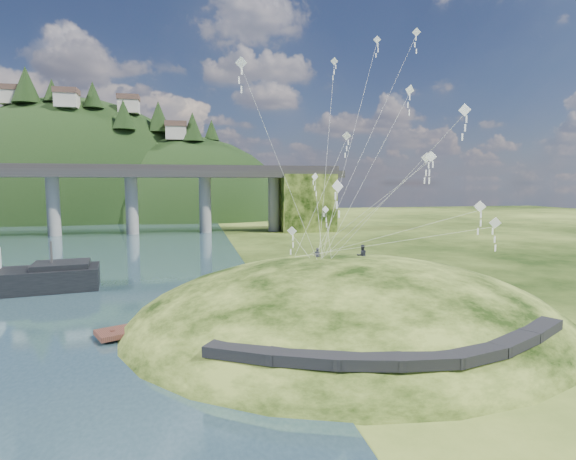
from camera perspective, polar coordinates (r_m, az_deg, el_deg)
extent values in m
plane|color=black|center=(33.28, -4.68, -13.30)|extent=(320.00, 320.00, 0.00)
ellipsoid|color=black|center=(37.42, 7.51, -13.56)|extent=(36.00, 32.00, 13.00)
cube|color=black|center=(24.96, -5.76, -15.07)|extent=(4.32, 3.62, 0.71)
cube|color=black|center=(23.92, 2.14, -15.84)|extent=(4.10, 2.97, 0.61)
cube|color=black|center=(23.93, 10.02, -15.94)|extent=(3.85, 2.37, 0.62)
cube|color=black|center=(24.80, 17.10, -15.42)|extent=(3.62, 1.83, 0.66)
cube|color=black|center=(26.48, 22.74, -14.21)|extent=(3.82, 2.27, 0.68)
cube|color=black|center=(28.90, 26.64, -12.48)|extent=(4.11, 2.97, 0.71)
cube|color=black|center=(31.89, 29.15, -10.84)|extent=(4.26, 3.43, 0.66)
cylinder|color=gray|center=(105.05, -27.66, 2.84)|extent=(2.60, 2.60, 13.00)
cylinder|color=gray|center=(102.03, -19.23, 3.12)|extent=(2.60, 2.60, 13.00)
cylinder|color=gray|center=(101.31, -10.48, 3.33)|extent=(2.60, 2.60, 13.00)
cylinder|color=gray|center=(102.94, -1.81, 3.47)|extent=(2.60, 2.60, 13.00)
cube|color=black|center=(104.55, 2.24, 3.51)|extent=(12.00, 11.00, 13.00)
ellipsoid|color=black|center=(162.12, -24.94, -0.61)|extent=(96.00, 68.00, 88.00)
ellipsoid|color=black|center=(150.63, -12.45, -2.18)|extent=(76.00, 56.00, 72.00)
cone|color=black|center=(155.42, -30.34, 15.64)|extent=(8.01, 8.01, 10.54)
cone|color=black|center=(152.72, -27.79, 15.44)|extent=(4.97, 4.97, 6.54)
cone|color=black|center=(148.05, -23.55, 15.48)|extent=(5.83, 5.83, 7.67)
cone|color=black|center=(140.84, -20.17, 13.61)|extent=(6.47, 6.47, 8.51)
cone|color=black|center=(146.85, -16.13, 13.66)|extent=(7.13, 7.13, 9.38)
cone|color=black|center=(141.21, -12.03, 12.71)|extent=(6.56, 6.56, 8.63)
cone|color=black|center=(146.90, -9.69, 12.41)|extent=(4.88, 4.88, 6.42)
cube|color=beige|center=(159.61, -31.69, 14.11)|extent=(6.00, 5.00, 4.00)
cube|color=brown|center=(160.05, -31.75, 15.06)|extent=(6.40, 5.40, 1.60)
cube|color=beige|center=(147.05, -26.27, 14.48)|extent=(6.00, 5.00, 4.00)
cube|color=brown|center=(147.50, -26.32, 15.51)|extent=(6.40, 5.40, 1.60)
cube|color=beige|center=(150.06, -19.56, 14.52)|extent=(6.00, 5.00, 4.00)
cube|color=brown|center=(150.50, -19.60, 15.54)|extent=(6.40, 5.40, 1.60)
cube|color=beige|center=(142.00, -14.03, 11.81)|extent=(6.00, 5.00, 4.00)
cube|color=brown|center=(142.31, -14.06, 12.90)|extent=(6.40, 5.40, 1.60)
cube|color=black|center=(52.18, -26.82, -3.95)|extent=(5.92, 5.17, 0.53)
cylinder|color=#2D2B2B|center=(52.12, -27.84, -2.73)|extent=(0.21, 0.21, 2.66)
cube|color=#3C1F18|center=(36.53, -11.95, -10.90)|extent=(13.91, 7.85, 0.36)
cylinder|color=#3C1F18|center=(34.69, -21.39, -12.54)|extent=(0.31, 0.31, 1.02)
cylinder|color=#3C1F18|center=(35.53, -16.53, -11.93)|extent=(0.31, 0.31, 1.02)
cylinder|color=#3C1F18|center=(36.60, -11.95, -11.28)|extent=(0.31, 0.31, 1.02)
cylinder|color=#3C1F18|center=(37.89, -7.67, -10.60)|extent=(0.31, 0.31, 1.02)
cylinder|color=#3C1F18|center=(39.38, -3.71, -9.92)|extent=(0.31, 0.31, 1.02)
imported|color=#252531|center=(37.18, 3.75, -2.26)|extent=(0.65, 0.55, 1.52)
imported|color=#252531|center=(38.21, 9.40, -1.84)|extent=(0.91, 0.71, 1.85)
cube|color=silver|center=(32.64, 23.19, 2.77)|extent=(0.61, 0.56, 0.78)
cube|color=silver|center=(32.68, 23.15, 1.80)|extent=(0.10, 0.07, 0.45)
cube|color=silver|center=(32.72, 23.11, 0.83)|extent=(0.10, 0.07, 0.45)
cube|color=silver|center=(32.77, 23.07, -0.14)|extent=(0.10, 0.07, 0.45)
cube|color=silver|center=(31.32, 21.53, 13.99)|extent=(0.50, 0.66, 0.77)
cube|color=silver|center=(31.24, 21.49, 12.98)|extent=(0.09, 0.08, 0.46)
cube|color=silver|center=(31.17, 21.45, 11.96)|extent=(0.09, 0.08, 0.46)
cube|color=silver|center=(31.11, 21.41, 10.93)|extent=(0.09, 0.08, 0.46)
cube|color=silver|center=(45.11, 11.25, 22.64)|extent=(0.62, 0.34, 0.66)
cube|color=silver|center=(44.97, 11.23, 22.05)|extent=(0.09, 0.03, 0.39)
cube|color=silver|center=(44.84, 11.22, 21.46)|extent=(0.09, 0.03, 0.39)
cube|color=silver|center=(44.72, 11.21, 20.87)|extent=(0.09, 0.03, 0.39)
cube|color=silver|center=(40.24, 3.44, 6.76)|extent=(0.66, 0.33, 0.71)
cube|color=silver|center=(40.24, 3.44, 6.04)|extent=(0.09, 0.07, 0.41)
cube|color=silver|center=(40.24, 3.43, 5.32)|extent=(0.09, 0.07, 0.41)
cube|color=silver|center=(40.25, 3.43, 4.60)|extent=(0.09, 0.07, 0.41)
cube|color=silver|center=(40.28, 7.46, 11.78)|extent=(0.78, 0.28, 0.76)
cube|color=silver|center=(40.22, 7.45, 10.99)|extent=(0.10, 0.03, 0.45)
cube|color=silver|center=(40.18, 7.44, 10.20)|extent=(0.10, 0.03, 0.45)
cube|color=silver|center=(40.14, 7.43, 9.41)|extent=(0.10, 0.03, 0.45)
cube|color=silver|center=(29.75, 6.32, 5.53)|extent=(0.58, 0.69, 0.86)
cube|color=silver|center=(29.76, 6.31, 4.35)|extent=(0.10, 0.09, 0.50)
cube|color=silver|center=(29.78, 6.29, 3.18)|extent=(0.10, 0.09, 0.50)
cube|color=silver|center=(29.82, 6.28, 2.00)|extent=(0.10, 0.09, 0.50)
cube|color=silver|center=(41.32, 15.21, 16.77)|extent=(0.86, 0.29, 0.84)
cube|color=silver|center=(41.20, 15.18, 15.93)|extent=(0.11, 0.07, 0.50)
cube|color=silver|center=(41.10, 15.16, 15.09)|extent=(0.11, 0.07, 0.50)
cube|color=silver|center=(41.00, 15.13, 14.24)|extent=(0.11, 0.07, 0.50)
cube|color=silver|center=(35.71, 24.83, 0.83)|extent=(0.83, 0.33, 0.85)
cube|color=silver|center=(35.77, 24.79, -0.14)|extent=(0.11, 0.04, 0.50)
cube|color=silver|center=(35.83, 24.74, -1.12)|extent=(0.11, 0.04, 0.50)
cube|color=silver|center=(35.91, 24.70, -2.09)|extent=(0.11, 0.04, 0.50)
cube|color=silver|center=(32.36, 17.19, 8.77)|extent=(0.72, 0.22, 0.72)
cube|color=silver|center=(32.34, 17.17, 7.86)|extent=(0.09, 0.02, 0.42)
cube|color=silver|center=(32.32, 17.14, 6.94)|extent=(0.09, 0.02, 0.42)
cube|color=silver|center=(32.32, 17.11, 6.03)|extent=(0.09, 0.02, 0.42)
cube|color=silver|center=(48.99, 16.00, 23.01)|extent=(0.75, 0.42, 0.79)
cube|color=silver|center=(48.82, 15.98, 22.36)|extent=(0.11, 0.04, 0.48)
cube|color=silver|center=(48.65, 15.96, 21.70)|extent=(0.11, 0.04, 0.48)
cube|color=silver|center=(48.50, 15.94, 21.04)|extent=(0.11, 0.04, 0.48)
cube|color=silver|center=(30.80, 17.71, 8.88)|extent=(0.55, 0.53, 0.72)
cube|color=silver|center=(30.77, 17.68, 7.91)|extent=(0.09, 0.06, 0.42)
cube|color=silver|center=(30.76, 17.65, 6.95)|extent=(0.09, 0.06, 0.42)
cube|color=silver|center=(30.75, 17.62, 5.98)|extent=(0.09, 0.06, 0.42)
cube|color=silver|center=(32.48, -5.98, 20.38)|extent=(0.81, 0.30, 0.80)
cube|color=silver|center=(32.34, -5.97, 19.38)|extent=(0.11, 0.03, 0.48)
cube|color=silver|center=(32.21, -5.96, 18.37)|extent=(0.11, 0.03, 0.48)
cube|color=silver|center=(32.09, -5.95, 17.35)|extent=(0.11, 0.03, 0.48)
cube|color=silver|center=(40.11, 4.79, 2.61)|extent=(0.48, 0.51, 0.66)
cube|color=silver|center=(40.14, 4.79, 1.94)|extent=(0.08, 0.07, 0.38)
cube|color=silver|center=(40.17, 4.78, 1.27)|extent=(0.08, 0.07, 0.38)
cube|color=silver|center=(40.21, 4.77, 0.61)|extent=(0.08, 0.07, 0.38)
cube|color=silver|center=(45.38, 5.90, 20.54)|extent=(0.70, 0.25, 0.70)
cube|color=silver|center=(45.26, 5.89, 19.92)|extent=(0.09, 0.02, 0.42)
cube|color=silver|center=(45.14, 5.88, 19.29)|extent=(0.09, 0.02, 0.42)
cube|color=silver|center=(45.02, 5.88, 18.66)|extent=(0.09, 0.02, 0.42)
cube|color=silver|center=(37.15, 0.49, -0.12)|extent=(0.76, 0.37, 0.79)
cube|color=silver|center=(37.22, 0.49, -1.00)|extent=(0.11, 0.03, 0.47)
cube|color=silver|center=(37.29, 0.49, -1.88)|extent=(0.11, 0.03, 0.47)
cube|color=silver|center=(37.38, 0.49, -2.76)|extent=(0.11, 0.03, 0.47)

